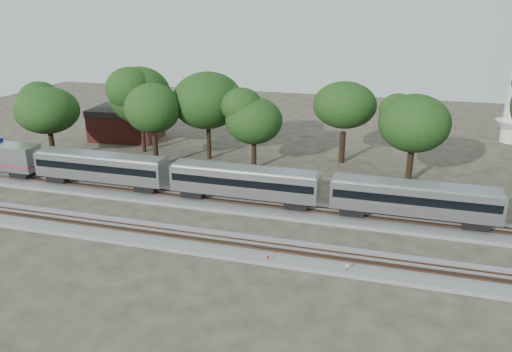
{
  "coord_description": "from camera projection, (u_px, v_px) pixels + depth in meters",
  "views": [
    {
      "loc": [
        14.04,
        -44.65,
        22.66
      ],
      "look_at": [
        -0.43,
        5.0,
        4.26
      ],
      "focal_mm": 35.0,
      "sensor_mm": 36.0,
      "label": 1
    }
  ],
  "objects": [
    {
      "name": "tree_1",
      "position": [
        140.0,
        95.0,
        75.45
      ],
      "size": [
        9.05,
        9.05,
        12.76
      ],
      "color": "black",
      "rests_on": "ground"
    },
    {
      "name": "brick_building",
      "position": [
        126.0,
        123.0,
        84.85
      ],
      "size": [
        11.76,
        8.8,
        5.34
      ],
      "rotation": [
        0.0,
        0.0,
        0.09
      ],
      "color": "maroon",
      "rests_on": "ground"
    },
    {
      "name": "switch_stand_white",
      "position": [
        347.0,
        268.0,
        43.2
      ],
      "size": [
        0.33,
        0.13,
        1.05
      ],
      "rotation": [
        0.0,
        0.0,
        0.29
      ],
      "color": "#512D19",
      "rests_on": "ground"
    },
    {
      "name": "train",
      "position": [
        245.0,
        181.0,
        56.57
      ],
      "size": [
        89.18,
        3.07,
        4.53
      ],
      "color": "#A9ABB0",
      "rests_on": "ground"
    },
    {
      "name": "switch_stand_red",
      "position": [
        268.0,
        259.0,
        44.88
      ],
      "size": [
        0.29,
        0.09,
        0.92
      ],
      "rotation": [
        0.0,
        0.0,
        0.22
      ],
      "color": "#512D19",
      "rests_on": "ground"
    },
    {
      "name": "track_near",
      "position": [
        234.0,
        246.0,
        47.99
      ],
      "size": [
        160.0,
        5.0,
        0.73
      ],
      "color": "slate",
      "rests_on": "ground"
    },
    {
      "name": "tree_0",
      "position": [
        47.0,
        111.0,
        71.8
      ],
      "size": [
        7.63,
        7.63,
        10.76
      ],
      "color": "black",
      "rests_on": "ground"
    },
    {
      "name": "tree_5",
      "position": [
        345.0,
        105.0,
        70.45
      ],
      "size": [
        8.65,
        8.65,
        12.19
      ],
      "color": "black",
      "rests_on": "ground"
    },
    {
      "name": "tree_2",
      "position": [
        153.0,
        108.0,
        68.78
      ],
      "size": [
        8.55,
        8.55,
        12.06
      ],
      "color": "black",
      "rests_on": "ground"
    },
    {
      "name": "switch_lever",
      "position": [
        290.0,
        265.0,
        44.75
      ],
      "size": [
        0.53,
        0.35,
        0.3
      ],
      "primitive_type": "cube",
      "rotation": [
        0.0,
        0.0,
        0.1
      ],
      "color": "#512D19",
      "rests_on": "ground"
    },
    {
      "name": "track_far",
      "position": [
        262.0,
        207.0,
        57.04
      ],
      "size": [
        160.0,
        5.0,
        0.73
      ],
      "color": "slate",
      "rests_on": "ground"
    },
    {
      "name": "tree_6",
      "position": [
        414.0,
        123.0,
        62.65
      ],
      "size": [
        8.05,
        8.05,
        11.34
      ],
      "color": "black",
      "rests_on": "ground"
    },
    {
      "name": "tree_4",
      "position": [
        254.0,
        121.0,
        68.35
      ],
      "size": [
        7.03,
        7.03,
        9.91
      ],
      "color": "black",
      "rests_on": "ground"
    },
    {
      "name": "ground",
      "position": [
        246.0,
        231.0,
        51.68
      ],
      "size": [
        160.0,
        160.0,
        0.0
      ],
      "primitive_type": "plane",
      "color": "#383328",
      "rests_on": "ground"
    },
    {
      "name": "tree_3",
      "position": [
        208.0,
        100.0,
        72.06
      ],
      "size": [
        8.97,
        8.97,
        12.65
      ],
      "color": "black",
      "rests_on": "ground"
    }
  ]
}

